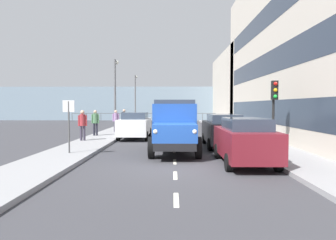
{
  "coord_description": "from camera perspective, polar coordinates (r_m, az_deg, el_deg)",
  "views": [
    {
      "loc": [
        0.08,
        10.79,
        2.16
      ],
      "look_at": [
        0.42,
        -10.74,
        1.16
      ],
      "focal_mm": 32.52,
      "sensor_mm": 36.0,
      "label": 1
    }
  ],
  "objects": [
    {
      "name": "seawall_railing",
      "position": [
        41.78,
        1.0,
        0.97
      ],
      "size": [
        28.08,
        0.08,
        1.2
      ],
      "color": "#4C5156",
      "rests_on": "ground_plane"
    },
    {
      "name": "truck_vintage_blue",
      "position": [
        13.76,
        1.24,
        -1.43
      ],
      "size": [
        2.17,
        5.64,
        2.43
      ],
      "color": "black",
      "rests_on": "ground_plane"
    },
    {
      "name": "building_far_block",
      "position": [
        38.86,
        15.0,
        5.66
      ],
      "size": [
        7.03,
        15.41,
        8.49
      ],
      "color": "beige",
      "rests_on": "ground_plane"
    },
    {
      "name": "road_centreline_markings",
      "position": [
        22.26,
        1.1,
        -2.89
      ],
      "size": [
        0.12,
        37.26,
        0.01
      ],
      "color": "silver",
      "rests_on": "ground_plane"
    },
    {
      "name": "car_maroon_kerbside_near",
      "position": [
        11.55,
        14.17,
        -3.71
      ],
      "size": [
        1.81,
        4.01,
        1.72
      ],
      "color": "maroon",
      "rests_on": "ground_plane"
    },
    {
      "name": "pedestrian_in_dark_coat",
      "position": [
        21.15,
        -13.46,
        -0.1
      ],
      "size": [
        0.53,
        0.34,
        1.72
      ],
      "color": "black",
      "rests_on": "sidewalk_right"
    },
    {
      "name": "car_white_oppositeside_0",
      "position": [
        20.19,
        -6.19,
        -0.94
      ],
      "size": [
        1.93,
        4.42,
        1.72
      ],
      "color": "white",
      "rests_on": "ground_plane"
    },
    {
      "name": "pedestrian_by_lamp",
      "position": [
        18.28,
        -15.72,
        -0.48
      ],
      "size": [
        0.53,
        0.34,
        1.76
      ],
      "color": "#383342",
      "rests_on": "sidewalk_right"
    },
    {
      "name": "car_black_kerbside_1",
      "position": [
        16.26,
        10.27,
        -1.83
      ],
      "size": [
        1.89,
        4.44,
        1.72
      ],
      "color": "black",
      "rests_on": "ground_plane"
    },
    {
      "name": "pedestrian_strolling",
      "position": [
        25.85,
        -8.22,
        0.44
      ],
      "size": [
        0.53,
        0.34,
        1.72
      ],
      "color": "#383342",
      "rests_on": "sidewalk_right"
    },
    {
      "name": "sea_horizon",
      "position": [
        45.36,
        1.0,
        3.1
      ],
      "size": [
        80.0,
        0.8,
        5.0
      ],
      "primitive_type": "cube",
      "color": "gray",
      "rests_on": "ground_plane"
    },
    {
      "name": "pedestrian_couple_a",
      "position": [
        23.8,
        -9.75,
        0.18
      ],
      "size": [
        0.53,
        0.34,
        1.69
      ],
      "color": "#383342",
      "rests_on": "sidewalk_right"
    },
    {
      "name": "sidewalk_left",
      "position": [
        22.85,
        12.91,
        -2.63
      ],
      "size": [
        2.31,
        40.2,
        0.15
      ],
      "primitive_type": "cube",
      "color": "gray",
      "rests_on": "ground_plane"
    },
    {
      "name": "lamp_post_promenade",
      "position": [
        25.13,
        -9.83,
        6.0
      ],
      "size": [
        0.32,
        1.14,
        5.77
      ],
      "color": "#59595B",
      "rests_on": "sidewalk_right"
    },
    {
      "name": "sidewalk_right",
      "position": [
        22.82,
        -10.73,
        -2.62
      ],
      "size": [
        2.31,
        40.2,
        0.15
      ],
      "primitive_type": "cube",
      "color": "gray",
      "rests_on": "ground_plane"
    },
    {
      "name": "traffic_light_near",
      "position": [
        15.32,
        19.28,
        3.68
      ],
      "size": [
        0.28,
        0.41,
        3.2
      ],
      "color": "black",
      "rests_on": "sidewalk_left"
    },
    {
      "name": "ground_plane",
      "position": [
        22.36,
        1.1,
        -2.88
      ],
      "size": [
        80.0,
        80.0,
        0.0
      ],
      "primitive_type": "plane",
      "color": "#38383D"
    },
    {
      "name": "building_terrace",
      "position": [
        21.19,
        28.01,
        12.88
      ],
      "size": [
        7.04,
        25.78,
        12.07
      ],
      "color": "beige",
      "rests_on": "ground_plane"
    },
    {
      "name": "street_sign",
      "position": [
        13.6,
        -18.1,
        0.52
      ],
      "size": [
        0.5,
        0.07,
        2.25
      ],
      "color": "#4C4C4C",
      "rests_on": "sidewalk_right"
    },
    {
      "name": "lamp_post_far",
      "position": [
        36.57,
        -6.14,
        4.89
      ],
      "size": [
        0.32,
        1.14,
        5.68
      ],
      "color": "#59595B",
      "rests_on": "sidewalk_right"
    }
  ]
}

